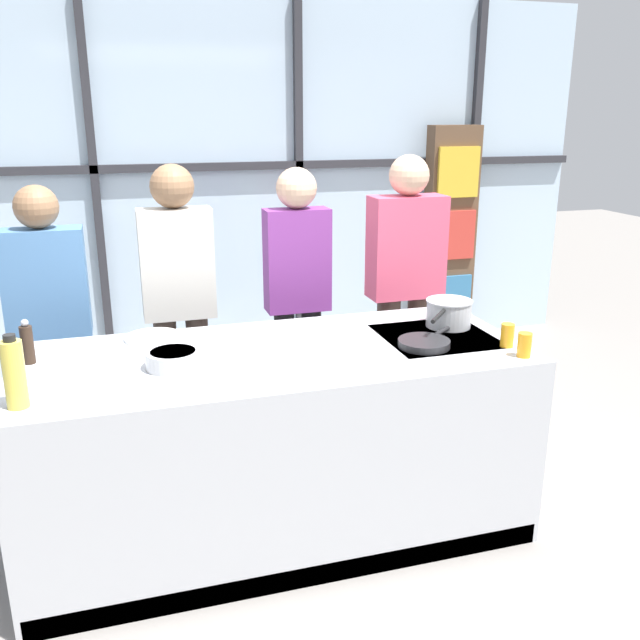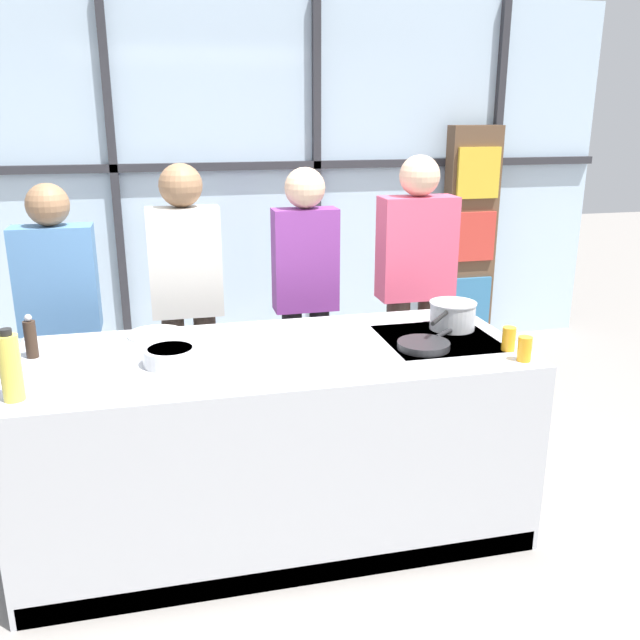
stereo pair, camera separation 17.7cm
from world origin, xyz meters
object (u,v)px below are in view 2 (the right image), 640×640
spectator_far_left (60,311)px  juice_glass_near (525,349)px  spectator_far_right (415,279)px  frying_pan (425,344)px  pepper_grinder (31,338)px  oil_bottle (11,367)px  juice_glass_far (509,339)px  mixing_bowl (170,355)px  white_plate (156,334)px  saucepan (452,315)px  spectator_center_left (187,291)px  spectator_center_right (305,287)px

spectator_far_left → juice_glass_near: 2.42m
spectator_far_right → frying_pan: 1.08m
spectator_far_left → pepper_grinder: bearing=88.2°
oil_bottle → juice_glass_far: (2.07, 0.08, -0.08)m
spectator_far_left → mixing_bowl: size_ratio=6.85×
spectator_far_right → white_plate: 1.64m
saucepan → mixing_bowl: (-1.38, -0.19, -0.03)m
white_plate → juice_glass_far: size_ratio=2.47×
white_plate → pepper_grinder: 0.57m
spectator_center_left → spectator_center_right: spectator_center_left is taller
spectator_far_left → juice_glass_far: (2.06, -1.13, 0.06)m
juice_glass_near → spectator_far_left: bearing=148.2°
frying_pan → oil_bottle: (-1.72, -0.19, 0.11)m
frying_pan → white_plate: size_ratio=1.38×
spectator_center_right → white_plate: spectator_center_right is taller
spectator_center_right → mixing_bowl: bearing=50.4°
white_plate → spectator_far_right: bearing=19.6°
spectator_far_left → oil_bottle: bearing=89.4°
spectator_far_right → juice_glass_near: size_ratio=15.58×
frying_pan → oil_bottle: size_ratio=1.33×
saucepan → mixing_bowl: bearing=-172.3°
white_plate → juice_glass_far: juice_glass_far is taller
juice_glass_far → spectator_far_left: bearing=151.1°
spectator_far_left → saucepan: (1.94, -0.78, 0.07)m
juice_glass_near → oil_bottle: bearing=178.2°
spectator_center_right → saucepan: bearing=126.6°
saucepan → mixing_bowl: size_ratio=1.55×
frying_pan → pepper_grinder: 1.75m
spectator_center_right → white_plate: (-0.86, -0.55, -0.05)m
frying_pan → spectator_far_right: bearing=71.4°
saucepan → oil_bottle: size_ratio=1.28×
spectator_far_left → white_plate: bearing=132.6°
juice_glass_near → spectator_center_left: bearing=137.2°
saucepan → spectator_center_right: bearing=126.6°
spectator_far_left → spectator_center_right: bearing=-180.0°
oil_bottle → juice_glass_near: size_ratio=2.56×
frying_pan → saucepan: 0.35m
spectator_far_left → oil_bottle: (-0.01, -1.21, 0.13)m
frying_pan → juice_glass_far: juice_glass_far is taller
white_plate → oil_bottle: 0.85m
spectator_far_right → juice_glass_far: spectator_far_right is taller
frying_pan → oil_bottle: 1.73m
spectator_center_right → juice_glass_far: size_ratio=15.06×
pepper_grinder → juice_glass_far: size_ratio=1.81×
oil_bottle → juice_glass_far: 2.08m
spectator_far_right → juice_glass_near: (0.01, -1.27, -0.01)m
juice_glass_near → frying_pan: bearing=144.6°
mixing_bowl → juice_glass_near: bearing=-11.8°
spectator_center_right → spectator_far_right: spectator_far_right is taller
juice_glass_near → juice_glass_far: bearing=90.0°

